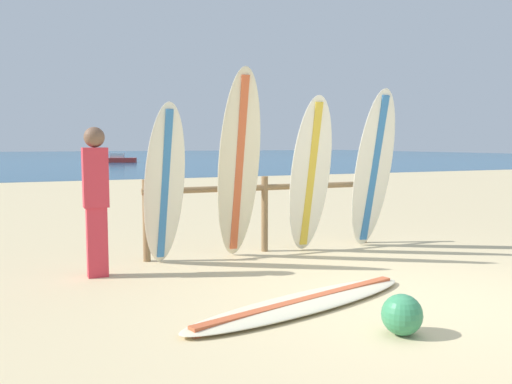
% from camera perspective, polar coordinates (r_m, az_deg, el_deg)
% --- Properties ---
extents(ground_plane, '(120.00, 120.00, 0.00)m').
position_cam_1_polar(ground_plane, '(5.23, 17.70, -11.29)').
color(ground_plane, '#D3BC8C').
extents(ocean_water, '(120.00, 80.00, 0.01)m').
position_cam_1_polar(ocean_water, '(61.89, -19.90, 3.58)').
color(ocean_water, navy).
rests_on(ocean_water, ground).
extents(surfboard_rack, '(3.30, 0.09, 1.02)m').
position_cam_1_polar(surfboard_rack, '(7.18, 0.93, -1.06)').
color(surfboard_rack, olive).
rests_on(surfboard_rack, ground).
extents(surfboard_leaning_far_left, '(0.47, 0.70, 1.93)m').
position_cam_1_polar(surfboard_leaning_far_left, '(6.29, -9.80, 0.62)').
color(surfboard_leaning_far_left, silver).
rests_on(surfboard_leaning_far_left, ground).
extents(surfboard_leaning_left, '(0.62, 0.89, 2.36)m').
position_cam_1_polar(surfboard_leaning_left, '(6.55, -1.87, 2.74)').
color(surfboard_leaning_left, beige).
rests_on(surfboard_leaning_left, ground).
extents(surfboard_leaning_center_left, '(0.62, 0.72, 2.08)m').
position_cam_1_polar(surfboard_leaning_center_left, '(7.01, 5.83, 1.72)').
color(surfboard_leaning_center_left, white).
rests_on(surfboard_leaning_center_left, ground).
extents(surfboard_leaning_center, '(0.60, 0.64, 2.20)m').
position_cam_1_polar(surfboard_leaning_center, '(7.52, 12.44, 2.33)').
color(surfboard_leaning_center, white).
rests_on(surfboard_leaning_center, ground).
extents(surfboard_lying_on_sand, '(2.65, 1.25, 0.08)m').
position_cam_1_polar(surfboard_lying_on_sand, '(4.90, 5.18, -11.74)').
color(surfboard_lying_on_sand, beige).
rests_on(surfboard_lying_on_sand, ground).
extents(beachgoer_standing, '(0.27, 0.22, 1.64)m').
position_cam_1_polar(beachgoer_standing, '(6.04, -16.79, -0.32)').
color(beachgoer_standing, '#D8333F').
rests_on(beachgoer_standing, ground).
extents(small_boat_offshore, '(2.93, 1.69, 0.71)m').
position_cam_1_polar(small_boat_offshore, '(41.79, -14.65, 3.42)').
color(small_boat_offshore, '#B22D28').
rests_on(small_boat_offshore, ocean_water).
extents(beach_ball, '(0.32, 0.32, 0.32)m').
position_cam_1_polar(beach_ball, '(4.32, 15.38, -12.56)').
color(beach_ball, '#388C59').
rests_on(beach_ball, ground).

